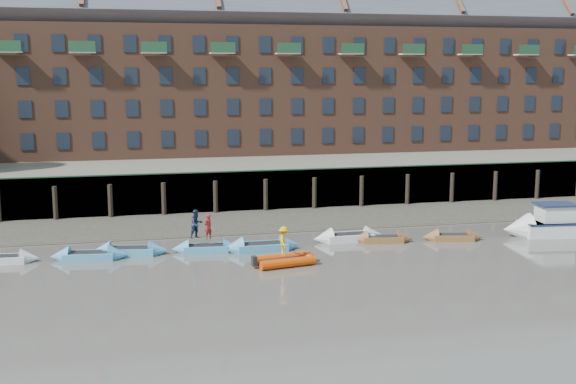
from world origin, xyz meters
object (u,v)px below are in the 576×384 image
object	(u,v)px
rowboat_3	(206,248)
rowboat_4	(262,247)
motor_launch	(545,225)
person_rib_crew	(284,241)
rowboat_5	(349,237)
rowboat_7	(453,237)
person_rower_b	(197,224)
rowboat_6	(383,239)
person_rower_a	(208,227)
rowboat_0	(2,259)
rib_tender	(286,260)
rowboat_2	(130,251)
rowboat_1	(89,256)

from	to	relation	value
rowboat_3	rowboat_4	world-z (taller)	rowboat_4
motor_launch	person_rib_crew	world-z (taller)	person_rib_crew
rowboat_5	rowboat_7	size ratio (longest dim) A/B	1.16
motor_launch	person_rower_b	world-z (taller)	person_rower_b
rowboat_6	person_rower_a	distance (m)	11.52
motor_launch	person_rower_a	size ratio (longest dim) A/B	4.50
rowboat_6	person_rower_b	xyz separation A→B (m)	(-12.11, 0.26, 1.53)
rowboat_0	person_rower_b	xyz separation A→B (m)	(11.41, 0.25, 1.52)
rowboat_0	rowboat_7	world-z (taller)	rowboat_0
person_rib_crew	rowboat_6	bearing A→B (deg)	-50.11
rowboat_0	rowboat_7	size ratio (longest dim) A/B	1.00
rib_tender	person_rower_a	xyz separation A→B (m)	(-4.05, 3.98, 1.34)
rowboat_0	rowboat_2	xyz separation A→B (m)	(7.31, 0.28, 0.02)
rowboat_7	person_rib_crew	distance (m)	12.85
rowboat_4	motor_launch	size ratio (longest dim) A/B	0.70
motor_launch	person_rower_b	xyz separation A→B (m)	(-23.54, 0.92, 1.02)
rowboat_0	rowboat_4	bearing A→B (deg)	1.01
motor_launch	person_rower_b	distance (m)	23.58
rowboat_7	rib_tender	size ratio (longest dim) A/B	1.14
rowboat_3	person_rib_crew	distance (m)	5.92
rowboat_4	rib_tender	bearing A→B (deg)	-78.88
rowboat_7	person_rower_b	distance (m)	16.91
rib_tender	rowboat_5	bearing A→B (deg)	31.37
rowboat_0	rowboat_6	xyz separation A→B (m)	(23.51, -0.01, -0.01)
rowboat_3	rowboat_6	bearing A→B (deg)	5.73
rowboat_2	rowboat_3	world-z (taller)	rowboat_2
rowboat_0	person_rib_crew	world-z (taller)	person_rib_crew
person_rower_a	rowboat_1	bearing A→B (deg)	-34.42
person_rower_b	rowboat_6	bearing A→B (deg)	-31.73
rowboat_3	person_rib_crew	bearing A→B (deg)	-40.12
person_rower_a	person_rower_b	distance (m)	0.75
rowboat_1	rowboat_6	xyz separation A→B (m)	(18.57, 0.29, -0.02)
rowboat_2	person_rower_a	bearing A→B (deg)	4.55
rowboat_2	rowboat_5	bearing A→B (deg)	10.91
rowboat_7	person_rower_a	size ratio (longest dim) A/B	2.71
motor_launch	rowboat_2	bearing A→B (deg)	3.80
rowboat_3	rowboat_6	size ratio (longest dim) A/B	1.04
rowboat_1	person_rower_b	world-z (taller)	person_rower_b
rowboat_5	person_rower_a	world-z (taller)	person_rower_a
rowboat_2	person_rower_b	bearing A→B (deg)	8.30
person_rower_a	rowboat_2	bearing A→B (deg)	-40.57
rowboat_3	rowboat_6	world-z (taller)	rowboat_3
rowboat_1	person_rower_b	xyz separation A→B (m)	(6.46, 0.56, 1.51)
rowboat_1	rowboat_5	bearing A→B (deg)	10.21
rowboat_3	person_rower_a	bearing A→B (deg)	-20.16
person_rower_a	rowboat_3	bearing A→B (deg)	-62.28
rowboat_6	motor_launch	xyz separation A→B (m)	(11.43, -0.66, 0.51)
rowboat_1	rowboat_2	bearing A→B (deg)	20.41
rowboat_3	person_rower_a	world-z (taller)	person_rower_a
rowboat_0	rowboat_4	size ratio (longest dim) A/B	0.86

